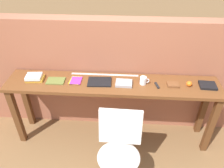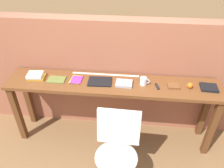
% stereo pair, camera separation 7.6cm
% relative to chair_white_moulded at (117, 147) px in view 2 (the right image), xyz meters
% --- Properties ---
extents(ground_plane, '(40.00, 40.00, 0.00)m').
position_rel_chair_white_moulded_xyz_m(ground_plane, '(-0.11, 0.32, -0.53)').
color(ground_plane, brown).
extents(brick_wall_back, '(6.00, 0.20, 1.52)m').
position_rel_chair_white_moulded_xyz_m(brick_wall_back, '(-0.11, 0.96, 0.24)').
color(brick_wall_back, '#9E5B42').
rests_on(brick_wall_back, ground).
extents(sideboard, '(2.50, 0.44, 0.88)m').
position_rel_chair_white_moulded_xyz_m(sideboard, '(-0.11, 0.62, 0.21)').
color(sideboard, brown).
rests_on(sideboard, ground).
extents(chair_white_moulded, '(0.45, 0.47, 0.89)m').
position_rel_chair_white_moulded_xyz_m(chair_white_moulded, '(0.00, 0.00, 0.00)').
color(chair_white_moulded, silver).
rests_on(chair_white_moulded, ground).
extents(book_stack_leftmost, '(0.21, 0.16, 0.06)m').
position_rel_chair_white_moulded_xyz_m(book_stack_leftmost, '(-1.03, 0.63, 0.39)').
color(book_stack_leftmost, gold).
rests_on(book_stack_leftmost, sideboard).
extents(magazine_cycling, '(0.21, 0.15, 0.01)m').
position_rel_chair_white_moulded_xyz_m(magazine_cycling, '(-0.78, 0.61, 0.36)').
color(magazine_cycling, olive).
rests_on(magazine_cycling, sideboard).
extents(pamphlet_pile_colourful, '(0.14, 0.18, 0.01)m').
position_rel_chair_white_moulded_xyz_m(pamphlet_pile_colourful, '(-0.54, 0.64, 0.36)').
color(pamphlet_pile_colourful, green).
rests_on(pamphlet_pile_colourful, sideboard).
extents(book_open_centre, '(0.28, 0.20, 0.02)m').
position_rel_chair_white_moulded_xyz_m(book_open_centre, '(-0.26, 0.62, 0.36)').
color(book_open_centre, black).
rests_on(book_open_centre, sideboard).
extents(book_grey_hardcover, '(0.19, 0.16, 0.03)m').
position_rel_chair_white_moulded_xyz_m(book_grey_hardcover, '(0.02, 0.61, 0.37)').
color(book_grey_hardcover, '#9E9EA3').
rests_on(book_grey_hardcover, sideboard).
extents(mug, '(0.11, 0.08, 0.09)m').
position_rel_chair_white_moulded_xyz_m(mug, '(0.24, 0.63, 0.40)').
color(mug, white).
rests_on(mug, sideboard).
extents(multitool_folded, '(0.05, 0.11, 0.02)m').
position_rel_chair_white_moulded_xyz_m(multitool_folded, '(0.40, 0.60, 0.36)').
color(multitool_folded, black).
rests_on(multitool_folded, sideboard).
extents(leather_journal_brown, '(0.13, 0.10, 0.02)m').
position_rel_chair_white_moulded_xyz_m(leather_journal_brown, '(0.58, 0.62, 0.37)').
color(leather_journal_brown, brown).
rests_on(leather_journal_brown, sideboard).
extents(sports_ball_small, '(0.06, 0.06, 0.06)m').
position_rel_chair_white_moulded_xyz_m(sports_ball_small, '(0.76, 0.62, 0.39)').
color(sports_ball_small, orange).
rests_on(sports_ball_small, sideboard).
extents(book_repair_rightmost, '(0.19, 0.16, 0.03)m').
position_rel_chair_white_moulded_xyz_m(book_repair_rightmost, '(0.97, 0.63, 0.37)').
color(book_repair_rightmost, black).
rests_on(book_repair_rightmost, sideboard).
extents(ruler_metal_back_edge, '(0.82, 0.03, 0.00)m').
position_rel_chair_white_moulded_xyz_m(ruler_metal_back_edge, '(-0.22, 0.79, 0.35)').
color(ruler_metal_back_edge, silver).
rests_on(ruler_metal_back_edge, sideboard).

